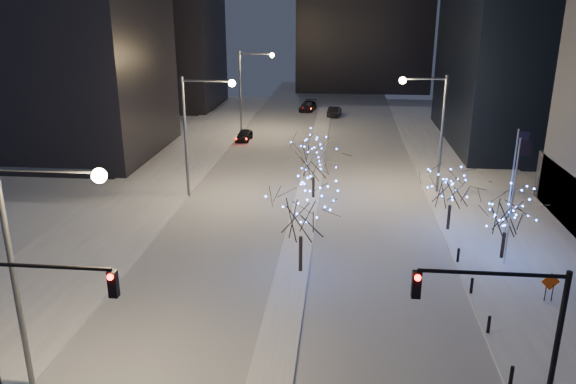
# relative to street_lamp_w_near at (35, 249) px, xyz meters

# --- Properties ---
(road) EXTENTS (20.00, 130.00, 0.02)m
(road) POSITION_rel_street_lamp_w_near_xyz_m (8.94, 33.00, -6.49)
(road) COLOR #A6ABB5
(road) RESTS_ON ground
(median) EXTENTS (2.00, 80.00, 0.15)m
(median) POSITION_rel_street_lamp_w_near_xyz_m (8.94, 28.00, -6.42)
(median) COLOR white
(median) RESTS_ON ground
(east_sidewalk) EXTENTS (10.00, 90.00, 0.15)m
(east_sidewalk) POSITION_rel_street_lamp_w_near_xyz_m (23.94, 18.00, -6.42)
(east_sidewalk) COLOR white
(east_sidewalk) RESTS_ON ground
(west_sidewalk) EXTENTS (8.00, 90.00, 0.15)m
(west_sidewalk) POSITION_rel_street_lamp_w_near_xyz_m (-5.06, 18.00, -6.42)
(west_sidewalk) COLOR white
(west_sidewalk) RESTS_ON ground
(filler_west_near) EXTENTS (22.00, 18.00, 24.00)m
(filler_west_near) POSITION_rel_street_lamp_w_near_xyz_m (-19.06, 38.00, 5.50)
(filler_west_near) COLOR black
(filler_west_near) RESTS_ON ground
(filler_west_far) EXTENTS (18.00, 16.00, 16.00)m
(filler_west_far) POSITION_rel_street_lamp_w_near_xyz_m (-17.06, 68.00, 1.50)
(filler_west_far) COLOR black
(filler_west_far) RESTS_ON ground
(street_lamp_w_near) EXTENTS (4.40, 0.56, 10.00)m
(street_lamp_w_near) POSITION_rel_street_lamp_w_near_xyz_m (0.00, 0.00, 0.00)
(street_lamp_w_near) COLOR #595E66
(street_lamp_w_near) RESTS_ON ground
(street_lamp_w_mid) EXTENTS (4.40, 0.56, 10.00)m
(street_lamp_w_mid) POSITION_rel_street_lamp_w_near_xyz_m (0.00, 25.00, 0.00)
(street_lamp_w_mid) COLOR #595E66
(street_lamp_w_mid) RESTS_ON ground
(street_lamp_w_far) EXTENTS (4.40, 0.56, 10.00)m
(street_lamp_w_far) POSITION_rel_street_lamp_w_near_xyz_m (0.00, 50.00, 0.00)
(street_lamp_w_far) COLOR #595E66
(street_lamp_w_far) RESTS_ON ground
(street_lamp_east) EXTENTS (3.90, 0.56, 10.00)m
(street_lamp_east) POSITION_rel_street_lamp_w_near_xyz_m (19.02, 28.00, -0.05)
(street_lamp_east) COLOR #595E66
(street_lamp_east) RESTS_ON ground
(traffic_signal_west) EXTENTS (5.26, 0.43, 7.00)m
(traffic_signal_west) POSITION_rel_street_lamp_w_near_xyz_m (0.50, -2.00, -1.74)
(traffic_signal_west) COLOR black
(traffic_signal_west) RESTS_ON ground
(traffic_signal_east) EXTENTS (5.26, 0.43, 7.00)m
(traffic_signal_east) POSITION_rel_street_lamp_w_near_xyz_m (17.88, -1.00, -1.74)
(traffic_signal_east) COLOR black
(traffic_signal_east) RESTS_ON ground
(flagpoles) EXTENTS (1.35, 2.60, 8.00)m
(flagpoles) POSITION_rel_street_lamp_w_near_xyz_m (22.30, 15.25, -1.70)
(flagpoles) COLOR silver
(flagpoles) RESTS_ON east_sidewalk
(bollards) EXTENTS (0.16, 12.16, 0.90)m
(bollards) POSITION_rel_street_lamp_w_near_xyz_m (19.14, 8.00, -5.90)
(bollards) COLOR black
(bollards) RESTS_ON east_sidewalk
(car_near) EXTENTS (1.75, 3.92, 1.31)m
(car_near) POSITION_rel_street_lamp_w_near_xyz_m (0.09, 45.50, -5.84)
(car_near) COLOR black
(car_near) RESTS_ON ground
(car_mid) EXTENTS (2.11, 4.46, 1.41)m
(car_mid) POSITION_rel_street_lamp_w_near_xyz_m (10.44, 61.77, -5.79)
(car_mid) COLOR black
(car_mid) RESTS_ON ground
(car_far) EXTENTS (2.71, 5.17, 1.43)m
(car_far) POSITION_rel_street_lamp_w_near_xyz_m (6.35, 65.69, -5.78)
(car_far) COLOR black
(car_far) RESTS_ON ground
(holiday_tree_median_near) EXTENTS (5.22, 5.22, 5.76)m
(holiday_tree_median_near) POSITION_rel_street_lamp_w_near_xyz_m (9.44, 11.81, -2.52)
(holiday_tree_median_near) COLOR black
(holiday_tree_median_near) RESTS_ON median
(holiday_tree_median_far) EXTENTS (4.75, 4.75, 5.21)m
(holiday_tree_median_far) POSITION_rel_street_lamp_w_near_xyz_m (9.44, 25.47, -3.04)
(holiday_tree_median_far) COLOR black
(holiday_tree_median_far) RESTS_ON median
(holiday_tree_plaza_near) EXTENTS (3.90, 3.90, 4.78)m
(holiday_tree_plaza_near) POSITION_rel_street_lamp_w_near_xyz_m (22.03, 14.93, -3.26)
(holiday_tree_plaza_near) COLOR black
(holiday_tree_plaza_near) RESTS_ON east_sidewalk
(holiday_tree_plaza_far) EXTENTS (4.58, 4.58, 4.90)m
(holiday_tree_plaza_far) POSITION_rel_street_lamp_w_near_xyz_m (19.44, 19.44, -3.15)
(holiday_tree_plaza_far) COLOR black
(holiday_tree_plaza_far) RESTS_ON east_sidewalk
(construction_sign) EXTENTS (1.02, 0.13, 1.68)m
(construction_sign) POSITION_rel_street_lamp_w_near_xyz_m (23.10, 9.49, -5.34)
(construction_sign) COLOR black
(construction_sign) RESTS_ON east_sidewalk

